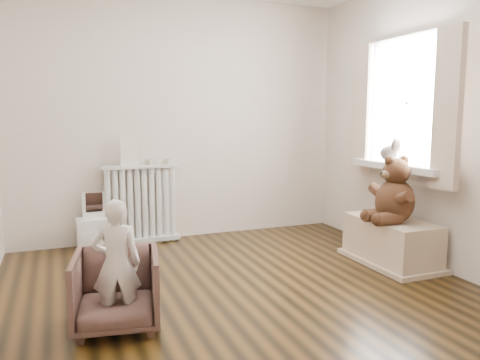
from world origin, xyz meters
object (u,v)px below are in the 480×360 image
object	(u,v)px
radiator	(141,207)
toy_vanity	(95,222)
plush_cat	(390,152)
toy_bench	(391,242)
child	(117,264)
teddy_bear	(395,192)
armchair	(117,290)

from	to	relation	value
radiator	toy_vanity	xyz separation A→B (m)	(-0.47, -0.03, -0.11)
toy_vanity	plush_cat	bearing A→B (deg)	-25.47
radiator	toy_bench	xyz separation A→B (m)	(2.00, -1.51, -0.19)
child	toy_vanity	bearing A→B (deg)	-81.05
toy_vanity	teddy_bear	xyz separation A→B (m)	(2.42, -1.56, 0.40)
radiator	plush_cat	world-z (taller)	plush_cat
child	plush_cat	xyz separation A→B (m)	(2.63, 0.72, 0.57)
toy_vanity	child	world-z (taller)	child
toy_bench	plush_cat	world-z (taller)	plush_cat
toy_vanity	toy_bench	world-z (taller)	toy_vanity
armchair	toy_bench	distance (m)	2.52
radiator	plush_cat	bearing A→B (deg)	-30.77
toy_bench	radiator	bearing A→B (deg)	142.94
armchair	teddy_bear	bearing A→B (deg)	17.60
toy_vanity	child	xyz separation A→B (m)	(-0.02, -1.96, 0.15)
teddy_bear	child	bearing A→B (deg)	-168.08
plush_cat	toy_bench	bearing A→B (deg)	-115.84
radiator	armchair	world-z (taller)	radiator
toy_vanity	toy_bench	distance (m)	2.88
child	plush_cat	bearing A→B (deg)	-155.31
toy_bench	teddy_bear	size ratio (longest dim) A/B	1.50
radiator	toy_bench	distance (m)	2.51
toy_vanity	plush_cat	xyz separation A→B (m)	(2.61, -1.24, 0.72)
radiator	child	world-z (taller)	child
radiator	armchair	size ratio (longest dim) A/B	1.54
toy_bench	toy_vanity	bearing A→B (deg)	149.08
radiator	plush_cat	distance (m)	2.56
toy_vanity	toy_bench	xyz separation A→B (m)	(2.47, -1.48, -0.08)
toy_vanity	teddy_bear	distance (m)	2.91
toy_vanity	toy_bench	size ratio (longest dim) A/B	0.66
teddy_bear	plush_cat	distance (m)	0.49
toy_vanity	armchair	bearing A→B (deg)	-90.51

